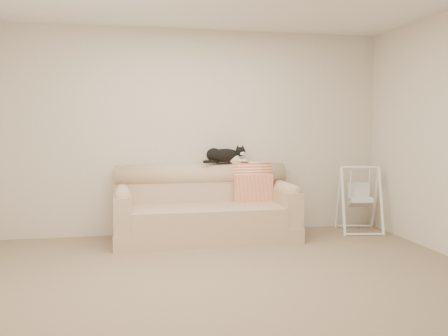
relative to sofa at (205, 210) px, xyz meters
name	(u,v)px	position (x,y,z in m)	size (l,w,h in m)	color
ground_plane	(223,278)	(-0.09, -1.62, -0.35)	(5.00, 5.00, 0.00)	#796451
room_shell	(223,110)	(-0.09, -1.62, 1.18)	(5.04, 4.04, 2.60)	beige
sofa	(205,210)	(0.00, 0.00, 0.00)	(2.20, 0.93, 0.90)	tan
remote_a	(223,163)	(0.28, 0.23, 0.56)	(0.18, 0.07, 0.03)	black
remote_b	(242,163)	(0.52, 0.23, 0.56)	(0.18, 0.11, 0.02)	black
tuxedo_cat	(225,155)	(0.30, 0.24, 0.66)	(0.59, 0.29, 0.23)	black
throw_blanket	(251,177)	(0.64, 0.23, 0.37)	(0.50, 0.38, 0.58)	red
baby_swing	(359,199)	(2.05, -0.01, 0.08)	(0.63, 0.66, 0.87)	white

